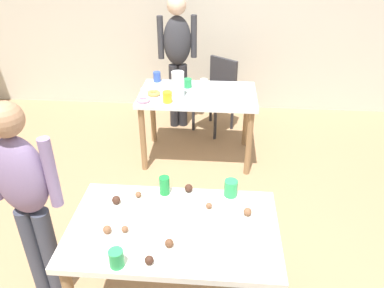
{
  "coord_description": "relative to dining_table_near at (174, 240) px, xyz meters",
  "views": [
    {
      "loc": [
        0.13,
        -1.73,
        2.24
      ],
      "look_at": [
        -0.05,
        0.55,
        0.9
      ],
      "focal_mm": 35.29,
      "sensor_mm": 36.0,
      "label": 1
    }
  ],
  "objects": [
    {
      "name": "chair_far_table",
      "position": [
        0.2,
        2.65,
        -0.15
      ],
      "size": [
        0.56,
        0.56,
        0.87
      ],
      "color": "#2D2D33",
      "rests_on": "ground_plane"
    },
    {
      "name": "cake_ball_0",
      "position": [
        -0.27,
        -0.23,
        0.13
      ],
      "size": [
        0.04,
        0.04,
        0.04
      ],
      "primitive_type": "sphere",
      "color": "#3D2319",
      "rests_on": "dining_table_near"
    },
    {
      "name": "cake_ball_7",
      "position": [
        -0.37,
        0.17,
        0.13
      ],
      "size": [
        0.05,
        0.05,
        0.05
      ],
      "primitive_type": "sphere",
      "color": "#3D2319",
      "rests_on": "dining_table_near"
    },
    {
      "name": "cup_far_3",
      "position": [
        -0.11,
        2.1,
        0.15
      ],
      "size": [
        0.09,
        0.09,
        0.09
      ],
      "primitive_type": "cylinder",
      "color": "green",
      "rests_on": "dining_table_far"
    },
    {
      "name": "cake_ball_6",
      "position": [
        -0.09,
        -0.28,
        0.13
      ],
      "size": [
        0.05,
        0.05,
        0.05
      ],
      "primitive_type": "sphere",
      "color": "#3D2319",
      "rests_on": "dining_table_near"
    },
    {
      "name": "donut_far_1",
      "position": [
        0.37,
        1.89,
        0.12
      ],
      "size": [
        0.12,
        0.12,
        0.04
      ],
      "primitive_type": "torus",
      "color": "white",
      "rests_on": "dining_table_far"
    },
    {
      "name": "cake_ball_5",
      "position": [
        -0.26,
        -0.07,
        0.13
      ],
      "size": [
        0.04,
        0.04,
        0.04
      ],
      "primitive_type": "sphere",
      "color": "brown",
      "rests_on": "dining_table_near"
    },
    {
      "name": "cup_far_2",
      "position": [
        -0.27,
        1.7,
        0.16
      ],
      "size": [
        0.09,
        0.09,
        0.11
      ],
      "primitive_type": "cylinder",
      "color": "yellow",
      "rests_on": "dining_table_far"
    },
    {
      "name": "donut_far_2",
      "position": [
        -0.5,
        1.7,
        0.13
      ],
      "size": [
        0.14,
        0.14,
        0.04
      ],
      "primitive_type": "torus",
      "color": "pink",
      "rests_on": "dining_table_far"
    },
    {
      "name": "cake_ball_9",
      "position": [
        0.2,
        0.17,
        0.12
      ],
      "size": [
        0.04,
        0.04,
        0.04
      ],
      "primitive_type": "sphere",
      "color": "brown",
      "rests_on": "dining_table_near"
    },
    {
      "name": "cup_near_1",
      "position": [
        -0.25,
        -0.31,
        0.15
      ],
      "size": [
        0.08,
        0.08,
        0.1
      ],
      "primitive_type": "cylinder",
      "color": "green",
      "rests_on": "dining_table_near"
    },
    {
      "name": "person_adult_far",
      "position": [
        -0.28,
        2.68,
        0.3
      ],
      "size": [
        0.46,
        0.26,
        1.57
      ],
      "color": "#28282D",
      "rests_on": "ground_plane"
    },
    {
      "name": "mixing_bowl",
      "position": [
        0.19,
        -0.04,
        0.14
      ],
      "size": [
        0.21,
        0.21,
        0.07
      ],
      "primitive_type": "cylinder",
      "color": "white",
      "rests_on": "dining_table_near"
    },
    {
      "name": "cake_ball_8",
      "position": [
        -0.36,
        -0.08,
        0.13
      ],
      "size": [
        0.05,
        0.05,
        0.05
      ],
      "primitive_type": "sphere",
      "color": "brown",
      "rests_on": "dining_table_near"
    },
    {
      "name": "cup_near_0",
      "position": [
        0.33,
        0.31,
        0.16
      ],
      "size": [
        0.08,
        0.08,
        0.11
      ],
      "primitive_type": "cylinder",
      "color": "green",
      "rests_on": "dining_table_near"
    },
    {
      "name": "cup_far_1",
      "position": [
        -0.45,
        2.24,
        0.16
      ],
      "size": [
        0.08,
        0.08,
        0.11
      ],
      "primitive_type": "cylinder",
      "color": "#3351B2",
      "rests_on": "dining_table_far"
    },
    {
      "name": "person_girl_near",
      "position": [
        -0.88,
        0.08,
        0.22
      ],
      "size": [
        0.45,
        0.22,
        1.46
      ],
      "color": "#383D4C",
      "rests_on": "ground_plane"
    },
    {
      "name": "cup_far_0",
      "position": [
        0.06,
        2.04,
        0.16
      ],
      "size": [
        0.08,
        0.08,
        0.12
      ],
      "primitive_type": "cylinder",
      "color": "white",
      "rests_on": "dining_table_far"
    },
    {
      "name": "cake_ball_2",
      "position": [
        -0.25,
        0.25,
        0.13
      ],
      "size": [
        0.04,
        0.04,
        0.04
      ],
      "primitive_type": "sphere",
      "color": "brown",
      "rests_on": "dining_table_near"
    },
    {
      "name": "cake_ball_4",
      "position": [
        0.43,
        0.13,
        0.13
      ],
      "size": [
        0.05,
        0.05,
        0.05
      ],
      "primitive_type": "sphere",
      "color": "brown",
      "rests_on": "dining_table_near"
    },
    {
      "name": "soda_can",
      "position": [
        -0.09,
        0.3,
        0.17
      ],
      "size": [
        0.07,
        0.07,
        0.12
      ],
      "primitive_type": "cylinder",
      "color": "#198438",
      "rests_on": "dining_table_near"
    },
    {
      "name": "dining_table_near",
      "position": [
        0.0,
        0.0,
        0.0
      ],
      "size": [
        1.2,
        0.72,
        0.75
      ],
      "color": "silver",
      "rests_on": "ground_plane"
    },
    {
      "name": "dining_table_far",
      "position": [
        0.01,
        1.95,
        -0.0
      ],
      "size": [
        1.18,
        0.72,
        0.75
      ],
      "color": "silver",
      "rests_on": "ground_plane"
    },
    {
      "name": "cake_ball_3",
      "position": [
        0.06,
        0.33,
        0.13
      ],
      "size": [
        0.05,
        0.05,
        0.05
      ],
      "primitive_type": "sphere",
      "color": "#3D2319",
      "rests_on": "dining_table_near"
    },
    {
      "name": "donut_far_3",
      "position": [
        -0.53,
        1.97,
        0.12
      ],
      "size": [
        0.1,
        0.1,
        0.03
      ],
      "primitive_type": "torus",
      "color": "white",
      "rests_on": "dining_table_far"
    },
    {
      "name": "fork_near",
      "position": [
        -0.03,
        0.03,
        0.11
      ],
      "size": [
        0.17,
        0.02,
        0.01
      ],
      "primitive_type": "cube",
      "color": "silver",
      "rests_on": "dining_table_near"
    },
    {
      "name": "wall_back",
      "position": [
        0.1,
        3.33,
        0.66
      ],
      "size": [
        6.4,
        0.1,
        2.6
      ],
      "primitive_type": "cube",
      "color": "beige",
      "rests_on": "ground_plane"
    },
    {
      "name": "donut_far_0",
      "position": [
        -0.42,
        1.86,
        0.13
      ],
      "size": [
        0.13,
        0.13,
        0.04
      ],
      "primitive_type": "torus",
      "color": "gold",
      "rests_on": "dining_table_far"
    },
    {
      "name": "pitcher_far",
      "position": [
        -0.18,
        1.86,
        0.23
      ],
      "size": [
        0.13,
        0.13,
        0.25
      ],
      "primitive_type": "cylinder",
      "color": "white",
      "rests_on": "dining_table_far"
    },
    {
      "name": "cake_ball_1",
      "position": [
        -0.0,
        -0.16,
        0.13
      ],
      "size": [
        0.05,
        0.05,
        0.05
      ],
      "primitive_type": "sphere",
      "color": "brown",
      "rests_on": "dining_table_near"
    }
  ]
}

